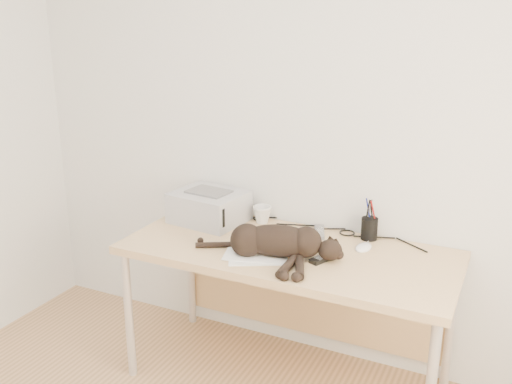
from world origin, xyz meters
The scene contains 11 objects.
wall_back centered at (0.00, 1.75, 1.30)m, with size 3.50×3.50×0.00m, color silver.
desk centered at (0.00, 1.48, 0.61)m, with size 1.60×0.70×0.74m.
printer centered at (-0.53, 1.56, 0.82)m, with size 0.40×0.35×0.17m.
papers centered at (-0.10, 1.25, 0.74)m, with size 0.35×0.30×0.01m.
cat centered at (-0.03, 1.28, 0.81)m, with size 0.72×0.35×0.16m.
mug centered at (-0.26, 1.66, 0.79)m, with size 0.10×0.10×0.09m, color silver.
pen_cup centered at (0.32, 1.68, 0.80)m, with size 0.08×0.08×0.21m.
remote_grey centered at (0.07, 1.64, 0.75)m, with size 0.05×0.17×0.02m, color slate.
remote_black centered at (0.20, 1.35, 0.75)m, with size 0.05×0.17×0.02m, color black.
mouse centered at (0.33, 1.55, 0.76)m, with size 0.07×0.12×0.04m, color white.
cable_tangle centered at (0.00, 1.70, 0.75)m, with size 1.36×0.08×0.01m, color black, non-canonical shape.
Camera 1 is at (0.96, -0.96, 1.83)m, focal length 40.00 mm.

